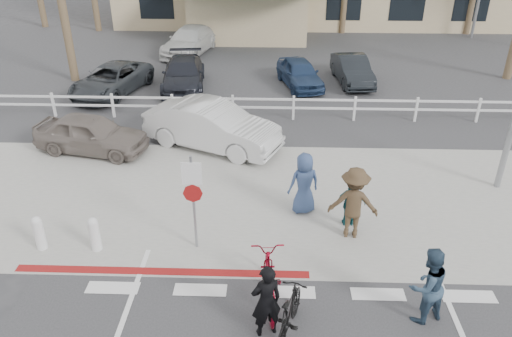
{
  "coord_description": "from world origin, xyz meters",
  "views": [
    {
      "loc": [
        -0.44,
        -7.92,
        7.85
      ],
      "look_at": [
        -0.84,
        3.66,
        1.5
      ],
      "focal_mm": 35.0,
      "sensor_mm": 36.0,
      "label": 1
    }
  ],
  "objects_px": {
    "sign_post": "(193,198)",
    "bike_red": "(269,281)",
    "car_red_compact": "(91,134)",
    "car_white_sedan": "(212,126)",
    "bike_black": "(289,314)"
  },
  "relations": [
    {
      "from": "bike_red",
      "to": "car_white_sedan",
      "type": "xyz_separation_m",
      "value": [
        -2.07,
        7.62,
        0.25
      ]
    },
    {
      "from": "bike_black",
      "to": "car_red_compact",
      "type": "distance_m",
      "value": 10.44
    },
    {
      "from": "bike_red",
      "to": "car_white_sedan",
      "type": "bearing_deg",
      "value": -79.31
    },
    {
      "from": "car_white_sedan",
      "to": "car_red_compact",
      "type": "relative_size",
      "value": 1.24
    },
    {
      "from": "bike_black",
      "to": "car_red_compact",
      "type": "height_order",
      "value": "car_red_compact"
    },
    {
      "from": "bike_red",
      "to": "car_white_sedan",
      "type": "distance_m",
      "value": 7.9
    },
    {
      "from": "sign_post",
      "to": "bike_red",
      "type": "distance_m",
      "value": 2.77
    },
    {
      "from": "bike_red",
      "to": "car_white_sedan",
      "type": "height_order",
      "value": "car_white_sedan"
    },
    {
      "from": "sign_post",
      "to": "car_red_compact",
      "type": "xyz_separation_m",
      "value": [
        -4.35,
        5.26,
        -0.78
      ]
    },
    {
      "from": "sign_post",
      "to": "bike_black",
      "type": "xyz_separation_m",
      "value": [
        2.27,
        -2.8,
        -0.91
      ]
    },
    {
      "from": "sign_post",
      "to": "car_red_compact",
      "type": "relative_size",
      "value": 0.74
    },
    {
      "from": "sign_post",
      "to": "bike_red",
      "type": "xyz_separation_m",
      "value": [
        1.85,
        -1.86,
        -0.9
      ]
    },
    {
      "from": "bike_black",
      "to": "car_white_sedan",
      "type": "height_order",
      "value": "car_white_sedan"
    },
    {
      "from": "sign_post",
      "to": "bike_red",
      "type": "relative_size",
      "value": 1.38
    },
    {
      "from": "car_white_sedan",
      "to": "car_red_compact",
      "type": "bearing_deg",
      "value": 120.92
    }
  ]
}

